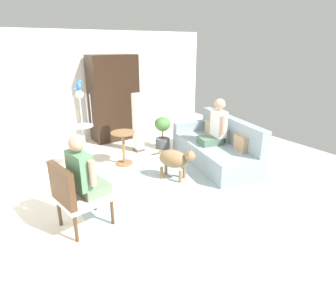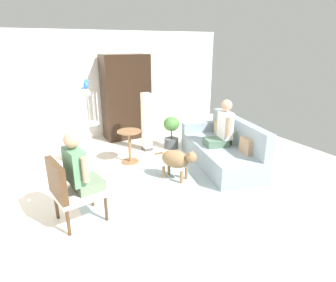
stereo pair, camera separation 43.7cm
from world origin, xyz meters
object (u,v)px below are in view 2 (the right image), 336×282
at_px(armchair, 69,188).
at_px(parrot, 86,84).
at_px(round_end_table, 130,144).
at_px(person_on_armchair, 79,168).
at_px(potted_plant, 171,131).
at_px(dog, 177,159).
at_px(column_lamp, 147,123).
at_px(bird_cage_stand, 90,131).
at_px(person_on_couch, 222,127).
at_px(couch, 223,149).
at_px(armoire_cabinet, 126,97).

xyz_separation_m(armchair, parrot, (0.71, 1.70, 1.08)).
bearing_deg(round_end_table, person_on_armchair, -129.67).
height_order(armchair, parrot, parrot).
distance_m(person_on_armchair, potted_plant, 3.09).
bearing_deg(person_on_armchair, dog, 14.01).
xyz_separation_m(armchair, dog, (1.88, 0.46, -0.14)).
xyz_separation_m(dog, column_lamp, (0.14, 1.59, 0.26)).
distance_m(armchair, dog, 1.94).
distance_m(dog, bird_cage_stand, 1.75).
bearing_deg(column_lamp, person_on_couch, -56.77).
bearing_deg(dog, parrot, 133.18).
distance_m(armchair, round_end_table, 2.12).
distance_m(couch, round_end_table, 1.86).
bearing_deg(column_lamp, armoire_cabinet, 92.17).
bearing_deg(armoire_cabinet, column_lamp, -87.83).
xyz_separation_m(couch, round_end_table, (-1.60, 0.94, 0.08)).
bearing_deg(round_end_table, column_lamp, 39.28).
bearing_deg(dog, person_on_couch, 7.85).
height_order(person_on_couch, bird_cage_stand, bird_cage_stand).
height_order(bird_cage_stand, column_lamp, bird_cage_stand).
distance_m(bird_cage_stand, armoire_cabinet, 1.95).
height_order(armchair, dog, armchair).
bearing_deg(column_lamp, potted_plant, -14.40).
distance_m(couch, armoire_cabinet, 2.83).
distance_m(person_on_couch, potted_plant, 1.41).
xyz_separation_m(person_on_armchair, potted_plant, (2.42, 1.88, -0.36)).
bearing_deg(round_end_table, armchair, -132.39).
relative_size(person_on_couch, bird_cage_stand, 0.58).
relative_size(person_on_armchair, potted_plant, 1.13).
relative_size(armchair, bird_cage_stand, 0.61).
height_order(potted_plant, armoire_cabinet, armoire_cabinet).
bearing_deg(parrot, bird_cage_stand, 180.00).
bearing_deg(dog, column_lamp, 84.89).
bearing_deg(couch, round_end_table, 149.63).
relative_size(potted_plant, column_lamp, 0.57).
xyz_separation_m(couch, column_lamp, (-1.01, 1.42, 0.33)).
distance_m(armchair, person_on_armchair, 0.29).
distance_m(person_on_armchair, armoire_cabinet, 3.63).
height_order(person_on_couch, column_lamp, person_on_couch).
bearing_deg(couch, armchair, -168.35).
height_order(person_on_armchair, round_end_table, person_on_armchair).
bearing_deg(person_on_armchair, person_on_couch, 11.66).
xyz_separation_m(round_end_table, potted_plant, (1.14, 0.34, 0.02)).
xyz_separation_m(person_on_couch, armoire_cabinet, (-0.99, 2.55, 0.25)).
relative_size(couch, potted_plant, 3.04).
bearing_deg(round_end_table, dog, -67.84).
distance_m(round_end_table, parrot, 1.42).
relative_size(person_on_couch, armoire_cabinet, 0.43).
distance_m(couch, parrot, 2.87).
height_order(bird_cage_stand, potted_plant, bird_cage_stand).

